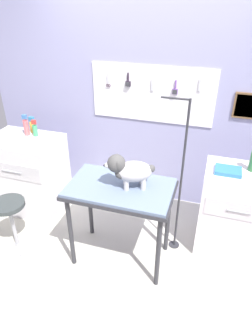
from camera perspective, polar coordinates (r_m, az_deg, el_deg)
ground at (r=3.20m, az=-2.31°, el=-17.72°), size 4.40×4.00×0.04m
rear_wall_panel at (r=3.56m, az=4.37°, el=10.67°), size 4.00×0.11×2.30m
grooming_table at (r=2.74m, az=-1.10°, el=-5.17°), size 0.96×0.58×0.87m
grooming_arm at (r=2.91m, az=10.11°, el=-3.57°), size 0.30×0.11×1.62m
dog at (r=2.59m, az=0.56°, el=-0.40°), size 0.43×0.30×0.32m
counter_left at (r=3.78m, az=-17.80°, el=-1.13°), size 0.80×0.58×0.94m
cabinet_right at (r=3.25m, az=19.89°, el=-7.69°), size 0.68×0.54×0.91m
stool at (r=3.27m, az=-21.22°, el=-7.60°), size 0.33×0.33×0.56m
pump_bottle_white at (r=3.61m, az=-18.43°, el=7.48°), size 0.06×0.06×0.24m
spray_bottle_tall at (r=3.68m, az=-17.32°, el=7.66°), size 0.06×0.06×0.19m
detangler_spray at (r=3.57m, az=-16.89°, el=7.04°), size 0.05×0.05×0.19m
supply_tray at (r=2.95m, az=18.80°, el=-0.49°), size 0.24×0.18×0.04m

